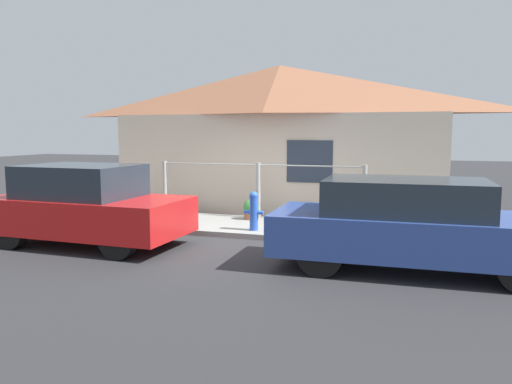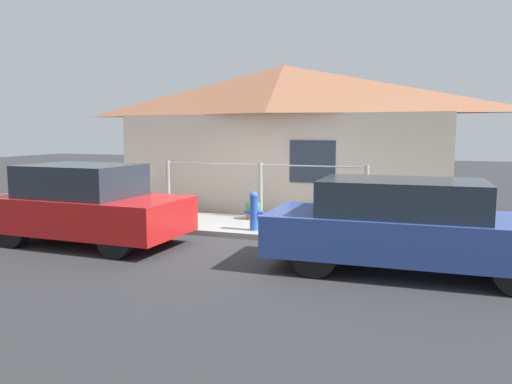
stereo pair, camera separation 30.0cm
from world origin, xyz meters
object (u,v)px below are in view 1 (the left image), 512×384
at_px(fire_hydrant, 254,210).
at_px(car_right, 413,225).
at_px(car_left, 86,206).
at_px(potted_plant_near_hydrant, 251,209).

bearing_deg(fire_hydrant, car_right, -29.45).
xyz_separation_m(car_left, potted_plant_near_hydrant, (2.23, 2.92, -0.40)).
xyz_separation_m(fire_hydrant, potted_plant_near_hydrant, (-0.45, 1.19, -0.18)).
bearing_deg(fire_hydrant, potted_plant_near_hydrant, 110.87).
relative_size(car_right, fire_hydrant, 5.46).
height_order(car_left, potted_plant_near_hydrant, car_left).
height_order(car_left, fire_hydrant, car_left).
relative_size(car_left, potted_plant_near_hydrant, 8.15).
distance_m(car_left, potted_plant_near_hydrant, 3.69).
bearing_deg(fire_hydrant, car_left, -147.17).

